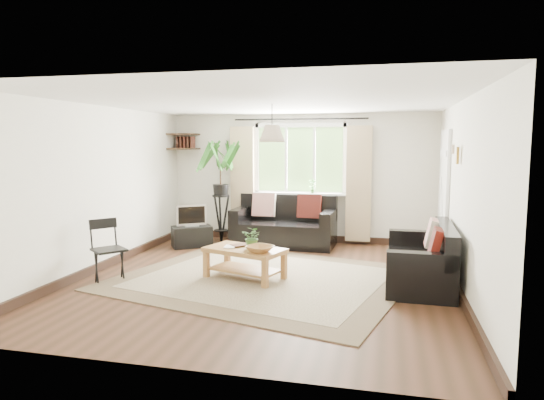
% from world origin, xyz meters
% --- Properties ---
extents(floor, '(5.50, 5.50, 0.00)m').
position_xyz_m(floor, '(0.00, 0.00, 0.00)').
color(floor, '#311D10').
rests_on(floor, ground).
extents(ceiling, '(5.50, 5.50, 0.00)m').
position_xyz_m(ceiling, '(0.00, 0.00, 2.40)').
color(ceiling, white).
rests_on(ceiling, floor).
extents(wall_back, '(5.00, 0.02, 2.40)m').
position_xyz_m(wall_back, '(0.00, 2.75, 1.20)').
color(wall_back, white).
rests_on(wall_back, floor).
extents(wall_front, '(5.00, 0.02, 2.40)m').
position_xyz_m(wall_front, '(0.00, -2.75, 1.20)').
color(wall_front, white).
rests_on(wall_front, floor).
extents(wall_left, '(0.02, 5.50, 2.40)m').
position_xyz_m(wall_left, '(-2.50, 0.00, 1.20)').
color(wall_left, white).
rests_on(wall_left, floor).
extents(wall_right, '(0.02, 5.50, 2.40)m').
position_xyz_m(wall_right, '(2.50, 0.00, 1.20)').
color(wall_right, white).
rests_on(wall_right, floor).
extents(rug, '(4.39, 4.00, 0.02)m').
position_xyz_m(rug, '(-0.04, 0.01, 0.01)').
color(rug, beige).
rests_on(rug, floor).
extents(window, '(2.50, 0.16, 2.16)m').
position_xyz_m(window, '(0.00, 2.71, 1.55)').
color(window, white).
rests_on(window, wall_back).
extents(door, '(0.06, 0.96, 2.06)m').
position_xyz_m(door, '(2.47, 1.70, 1.00)').
color(door, silver).
rests_on(door, wall_right).
extents(corner_shelf, '(0.50, 0.50, 0.34)m').
position_xyz_m(corner_shelf, '(-2.25, 2.50, 1.89)').
color(corner_shelf, black).
rests_on(corner_shelf, wall_back).
extents(pendant_lamp, '(0.36, 0.36, 0.54)m').
position_xyz_m(pendant_lamp, '(0.00, 0.40, 2.05)').
color(pendant_lamp, beige).
rests_on(pendant_lamp, ceiling).
extents(wall_sconce, '(0.12, 0.12, 0.28)m').
position_xyz_m(wall_sconce, '(2.43, 0.30, 1.74)').
color(wall_sconce, beige).
rests_on(wall_sconce, wall_right).
extents(sofa_back, '(1.86, 0.98, 0.86)m').
position_xyz_m(sofa_back, '(-0.21, 2.23, 0.43)').
color(sofa_back, black).
rests_on(sofa_back, floor).
extents(sofa_right, '(1.65, 0.86, 0.77)m').
position_xyz_m(sofa_right, '(2.03, 0.21, 0.38)').
color(sofa_right, black).
rests_on(sofa_right, floor).
extents(coffee_table, '(1.19, 0.89, 0.43)m').
position_xyz_m(coffee_table, '(-0.28, -0.05, 0.22)').
color(coffee_table, brown).
rests_on(coffee_table, floor).
extents(table_plant, '(0.31, 0.28, 0.30)m').
position_xyz_m(table_plant, '(-0.17, -0.04, 0.58)').
color(table_plant, '#335F26').
rests_on(table_plant, coffee_table).
extents(bowl, '(0.45, 0.45, 0.08)m').
position_xyz_m(bowl, '(-0.01, -0.24, 0.48)').
color(bowl, '#A16E37').
rests_on(bowl, coffee_table).
extents(book_a, '(0.17, 0.22, 0.02)m').
position_xyz_m(book_a, '(-0.56, -0.06, 0.44)').
color(book_a, white).
rests_on(book_a, coffee_table).
extents(book_b, '(0.30, 0.30, 0.02)m').
position_xyz_m(book_b, '(-0.44, 0.12, 0.45)').
color(book_b, '#533121').
rests_on(book_b, coffee_table).
extents(tv_stand, '(0.79, 0.71, 0.37)m').
position_xyz_m(tv_stand, '(-1.80, 1.75, 0.19)').
color(tv_stand, black).
rests_on(tv_stand, floor).
extents(tv, '(0.54, 0.44, 0.41)m').
position_xyz_m(tv, '(-1.80, 1.75, 0.57)').
color(tv, '#A5A5AA').
rests_on(tv, tv_stand).
extents(palm_stand, '(0.93, 0.93, 1.92)m').
position_xyz_m(palm_stand, '(-1.44, 2.32, 0.96)').
color(palm_stand, black).
rests_on(palm_stand, floor).
extents(folding_chair, '(0.60, 0.60, 0.83)m').
position_xyz_m(folding_chair, '(-2.03, -0.56, 0.41)').
color(folding_chair, black).
rests_on(folding_chair, floor).
extents(sill_plant, '(0.14, 0.10, 0.27)m').
position_xyz_m(sill_plant, '(0.25, 2.63, 1.06)').
color(sill_plant, '#2D6023').
rests_on(sill_plant, window).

